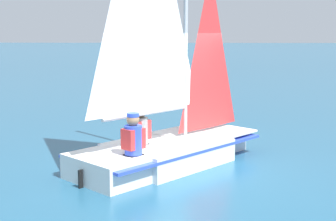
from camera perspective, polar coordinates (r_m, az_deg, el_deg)
ground_plane at (r=9.12m, az=-0.00°, el=-6.48°), size 260.00×260.00×0.00m
sailboat_main at (r=8.90m, az=-0.19°, el=-1.62°), size 3.73×3.98×5.80m
sailor_helm at (r=8.72m, az=-3.43°, el=-2.94°), size 0.42×0.43×1.16m
sailor_crew at (r=7.97m, az=-4.25°, el=-4.11°), size 0.42×0.43×1.16m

